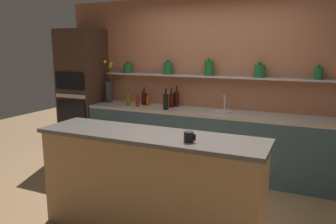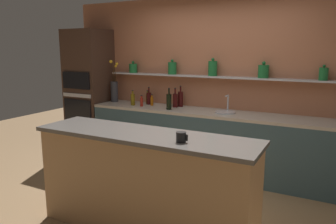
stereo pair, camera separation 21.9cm
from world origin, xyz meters
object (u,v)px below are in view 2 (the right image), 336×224
(bottle_sauce_8, at_px, (142,102))
(coffee_mug, at_px, (181,137))
(bottle_wine_0, at_px, (149,98))
(bottle_oil_6, at_px, (175,101))
(flower_vase, at_px, (114,90))
(bottle_wine_3, at_px, (175,100))
(bottle_sauce_5, at_px, (152,101))
(sink_fixture, at_px, (226,111))
(bottle_wine_1, at_px, (180,99))
(bottle_wine_4, at_px, (169,101))
(bottle_oil_7, at_px, (133,99))
(oven_tower, at_px, (90,92))
(bottle_oil_2, at_px, (148,98))

(bottle_sauce_8, height_order, coffee_mug, coffee_mug)
(bottle_wine_0, bearing_deg, bottle_oil_6, 3.65)
(flower_vase, relative_size, bottle_oil_6, 3.41)
(bottle_wine_3, distance_m, bottle_sauce_5, 0.40)
(sink_fixture, relative_size, bottle_oil_6, 1.37)
(flower_vase, xyz_separation_m, bottle_sauce_5, (0.76, -0.03, -0.13))
(flower_vase, distance_m, bottle_wine_3, 1.17)
(flower_vase, bearing_deg, bottle_wine_3, 0.17)
(flower_vase, relative_size, bottle_wine_0, 2.49)
(bottle_wine_0, distance_m, bottle_wine_1, 0.55)
(bottle_wine_4, relative_size, bottle_oil_7, 1.33)
(bottle_wine_1, height_order, bottle_sauce_5, bottle_wine_1)
(bottle_sauce_5, distance_m, bottle_oil_7, 0.31)
(bottle_oil_6, bearing_deg, oven_tower, -174.36)
(bottle_wine_0, xyz_separation_m, bottle_oil_2, (-0.06, 0.06, -0.01))
(bottle_oil_2, bearing_deg, bottle_wine_4, -29.27)
(bottle_wine_1, relative_size, bottle_oil_2, 1.48)
(bottle_wine_0, bearing_deg, oven_tower, -173.56)
(bottle_wine_4, distance_m, bottle_sauce_8, 0.51)
(bottle_oil_2, xyz_separation_m, bottle_sauce_8, (0.06, -0.28, -0.01))
(bottle_wine_3, relative_size, coffee_mug, 2.82)
(coffee_mug, bearing_deg, bottle_oil_7, 133.17)
(bottle_wine_1, xyz_separation_m, bottle_wine_4, (-0.04, -0.32, -0.00))
(bottle_wine_0, height_order, bottle_wine_4, bottle_wine_4)
(bottle_wine_1, distance_m, bottle_oil_2, 0.61)
(sink_fixture, height_order, bottle_sauce_8, sink_fixture)
(bottle_wine_3, xyz_separation_m, coffee_mug, (1.07, -2.02, 0.03))
(bottle_wine_3, bearing_deg, bottle_wine_1, 67.00)
(oven_tower, relative_size, bottle_wine_4, 6.57)
(bottle_oil_2, bearing_deg, bottle_oil_7, -115.91)
(sink_fixture, height_order, bottle_oil_2, sink_fixture)
(bottle_wine_0, xyz_separation_m, bottle_oil_7, (-0.18, -0.20, -0.00))
(bottle_oil_6, bearing_deg, sink_fixture, -9.35)
(bottle_oil_7, xyz_separation_m, bottle_sauce_8, (0.18, -0.03, -0.02))
(bottle_wine_1, xyz_separation_m, bottle_oil_2, (-0.61, 0.00, -0.03))
(bottle_oil_7, bearing_deg, flower_vase, 162.49)
(oven_tower, height_order, sink_fixture, oven_tower)
(sink_fixture, distance_m, bottle_wine_4, 0.85)
(bottle_oil_6, xyz_separation_m, bottle_sauce_8, (-0.46, -0.25, -0.00))
(flower_vase, xyz_separation_m, bottle_wine_4, (1.17, -0.21, -0.08))
(bottle_oil_2, bearing_deg, bottle_sauce_5, -39.88)
(bottle_oil_2, relative_size, bottle_oil_6, 1.06)
(bottle_wine_3, distance_m, bottle_sauce_8, 0.54)
(sink_fixture, xyz_separation_m, bottle_wine_0, (-1.34, 0.12, 0.08))
(flower_vase, height_order, bottle_wine_3, flower_vase)
(bottle_sauce_8, bearing_deg, flower_vase, 165.10)
(bottle_oil_6, relative_size, bottle_oil_7, 0.85)
(oven_tower, relative_size, coffee_mug, 19.93)
(bottle_oil_2, bearing_deg, oven_tower, -170.09)
(bottle_oil_6, height_order, bottle_oil_7, bottle_oil_7)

